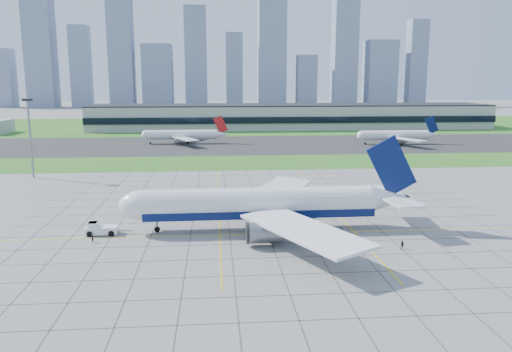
{
  "coord_description": "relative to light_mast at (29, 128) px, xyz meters",
  "views": [
    {
      "loc": [
        -10.73,
        -100.33,
        31.14
      ],
      "look_at": [
        -0.31,
        25.33,
        7.0
      ],
      "focal_mm": 35.0,
      "sensor_mm": 36.0,
      "label": 1
    }
  ],
  "objects": [
    {
      "name": "ground",
      "position": [
        70.0,
        -65.0,
        -16.18
      ],
      "size": [
        1400.0,
        1400.0,
        0.0
      ],
      "primitive_type": "plane",
      "color": "gray",
      "rests_on": "ground"
    },
    {
      "name": "grass_median",
      "position": [
        70.0,
        25.0,
        -16.16
      ],
      "size": [
        700.0,
        35.0,
        0.04
      ],
      "primitive_type": "cube",
      "color": "#2B6D1F",
      "rests_on": "ground"
    },
    {
      "name": "asphalt_taxiway",
      "position": [
        70.0,
        80.0,
        -16.15
      ],
      "size": [
        700.0,
        75.0,
        0.04
      ],
      "primitive_type": "cube",
      "color": "#383838",
      "rests_on": "ground"
    },
    {
      "name": "grass_far",
      "position": [
        70.0,
        190.0,
        -16.16
      ],
      "size": [
        700.0,
        145.0,
        0.04
      ],
      "primitive_type": "cube",
      "color": "#2B6D1F",
      "rests_on": "ground"
    },
    {
      "name": "apron_markings",
      "position": [
        70.43,
        -53.91,
        -16.17
      ],
      "size": [
        120.0,
        130.0,
        0.03
      ],
      "color": "#474744",
      "rests_on": "ground"
    },
    {
      "name": "terminal",
      "position": [
        110.0,
        164.87,
        -8.29
      ],
      "size": [
        260.0,
        43.0,
        15.8
      ],
      "color": "#B7B7B2",
      "rests_on": "ground"
    },
    {
      "name": "light_mast",
      "position": [
        0.0,
        0.0,
        0.0
      ],
      "size": [
        2.5,
        2.5,
        25.6
      ],
      "color": "gray",
      "rests_on": "ground"
    },
    {
      "name": "city_skyline",
      "position": [
        61.29,
        455.0,
        42.91
      ],
      "size": [
        523.0,
        32.4,
        160.0
      ],
      "color": "#7E8EA6",
      "rests_on": "ground"
    },
    {
      "name": "airliner",
      "position": [
        68.89,
        -63.58,
        -10.74
      ],
      "size": [
        63.18,
        64.06,
        19.9
      ],
      "rotation": [
        0.0,
        0.0,
        0.01
      ],
      "color": "white",
      "rests_on": "ground"
    },
    {
      "name": "pushback_tug",
      "position": [
        35.47,
        -64.44,
        -15.01
      ],
      "size": [
        9.45,
        3.37,
        2.63
      ],
      "rotation": [
        0.0,
        0.0,
        0.01
      ],
      "color": "white",
      "rests_on": "ground"
    },
    {
      "name": "crew_near",
      "position": [
        35.12,
        -69.6,
        -15.26
      ],
      "size": [
        0.51,
        0.72,
        1.84
      ],
      "primitive_type": "imported",
      "rotation": [
        0.0,
        0.0,
        1.46
      ],
      "color": "black",
      "rests_on": "ground"
    },
    {
      "name": "crew_far",
      "position": [
        94.04,
        -78.57,
        -15.33
      ],
      "size": [
        1.04,
        1.02,
        1.69
      ],
      "primitive_type": "imported",
      "rotation": [
        0.0,
        0.0,
        -0.68
      ],
      "color": "black",
      "rests_on": "ground"
    },
    {
      "name": "distant_jet_1",
      "position": [
        43.26,
        86.44,
        -11.7
      ],
      "size": [
        40.87,
        42.66,
        14.08
      ],
      "color": "white",
      "rests_on": "ground"
    },
    {
      "name": "distant_jet_2",
      "position": [
        149.13,
        75.42,
        -11.7
      ],
      "size": [
        39.18,
        42.66,
        14.08
      ],
      "color": "white",
      "rests_on": "ground"
    }
  ]
}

